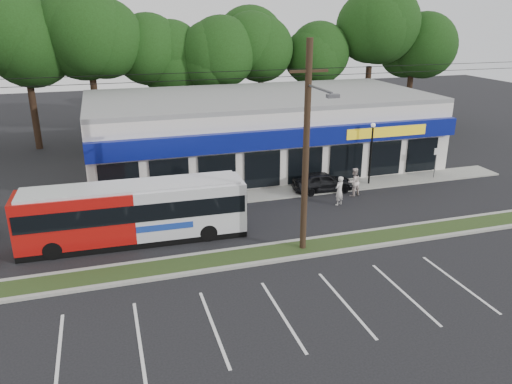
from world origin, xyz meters
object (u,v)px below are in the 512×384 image
Objects in this scene: utility_pole at (303,143)px; sign_post at (436,157)px; metrobus at (134,212)px; pedestrian_a at (339,191)px; pedestrian_b at (354,182)px; car_dark at (323,182)px; lamp_post at (371,146)px.

utility_pole reaches higher than sign_post.
metrobus is 6.22× the size of pedestrian_a.
utility_pole is 9.89m from pedestrian_b.
pedestrian_a is 2.01m from pedestrian_b.
pedestrian_a reaches higher than car_dark.
utility_pole is 12.77× the size of car_dark.
pedestrian_a is (-3.61, -2.80, -1.77)m from lamp_post.
pedestrian_a is at bearing -178.34° from car_dark.
utility_pole is 11.76× the size of lamp_post.
car_dark is at bearing 19.80° from metrobus.
pedestrian_b is (-7.00, -1.37, -0.64)m from sign_post.
car_dark is at bearing -175.18° from lamp_post.
pedestrian_a is (12.12, 1.50, -0.69)m from metrobus.
metrobus reaches higher than sign_post.
pedestrian_a is at bearing 8.66° from metrobus.
lamp_post reaches higher than sign_post.
pedestrian_a is (4.56, 5.07, -4.51)m from utility_pole.
metrobus reaches higher than pedestrian_a.
car_dark is at bearing -119.93° from pedestrian_a.
sign_post is 0.20× the size of metrobus.
utility_pole is 15.71m from sign_post.
lamp_post is 2.35× the size of pedestrian_a.
lamp_post is at bearing -155.19° from pedestrian_b.
lamp_post reaches higher than car_dark.
metrobus is at bearing -2.54° from pedestrian_b.
metrobus is (-15.72, -4.30, -1.08)m from lamp_post.
metrobus is at bearing -21.73° from pedestrian_a.
sign_post is at bearing 177.34° from pedestrian_b.
metrobus is at bearing -164.70° from lamp_post.
car_dark is at bearing -179.50° from sign_post.
lamp_post reaches higher than metrobus.
utility_pole is 27.69× the size of pedestrian_a.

